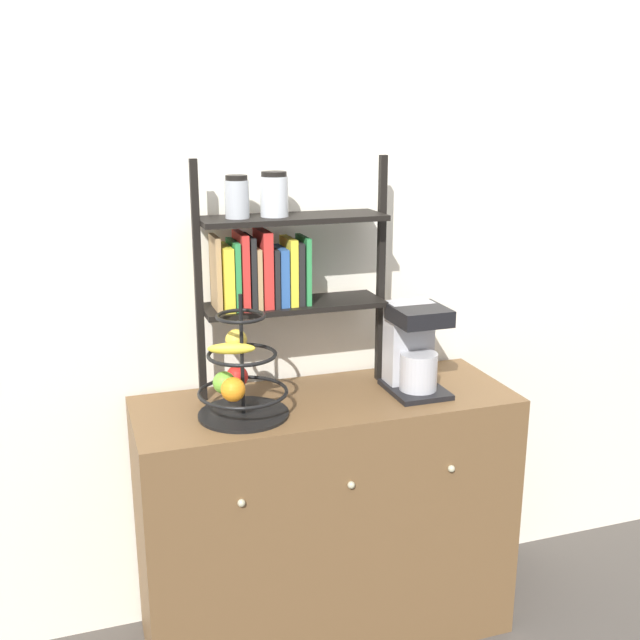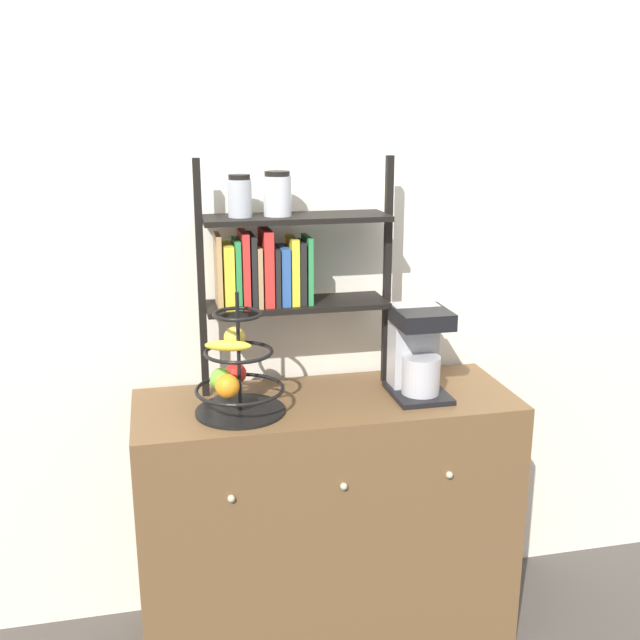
# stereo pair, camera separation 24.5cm
# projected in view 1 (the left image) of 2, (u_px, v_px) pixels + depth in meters

# --- Properties ---
(wall_back) EXTENTS (7.00, 0.05, 2.60)m
(wall_back) POSITION_uv_depth(u_px,v_px,m) (301.00, 270.00, 2.69)
(wall_back) COLOR silver
(wall_back) RESTS_ON ground_plane
(sideboard) EXTENTS (1.29, 0.49, 0.91)m
(sideboard) POSITION_uv_depth(u_px,v_px,m) (326.00, 519.00, 2.66)
(sideboard) COLOR brown
(sideboard) RESTS_ON ground_plane
(coffee_maker) EXTENTS (0.18, 0.23, 0.31)m
(coffee_maker) POSITION_uv_depth(u_px,v_px,m) (414.00, 348.00, 2.58)
(coffee_maker) COLOR black
(coffee_maker) RESTS_ON sideboard
(fruit_stand) EXTENTS (0.29, 0.29, 0.40)m
(fruit_stand) POSITION_uv_depth(u_px,v_px,m) (239.00, 378.00, 2.36)
(fruit_stand) COLOR black
(fruit_stand) RESTS_ON sideboard
(shelf_hutch) EXTENTS (0.67, 0.20, 0.80)m
(shelf_hutch) POSITION_uv_depth(u_px,v_px,m) (270.00, 261.00, 2.48)
(shelf_hutch) COLOR black
(shelf_hutch) RESTS_ON sideboard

